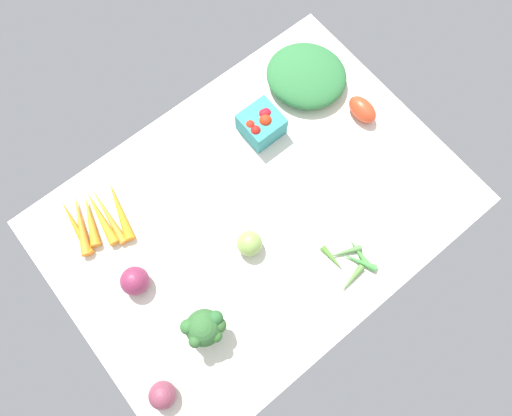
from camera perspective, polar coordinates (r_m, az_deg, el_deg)
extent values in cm
cube|color=silver|center=(120.21, 0.00, -0.43)|extent=(104.00, 76.00, 2.00)
sphere|color=#832A4B|center=(115.29, -14.83, -8.76)|extent=(7.05, 7.05, 7.05)
ellipsoid|color=#D64222|center=(131.36, 13.09, 11.83)|extent=(5.37, 9.11, 5.36)
cube|color=teal|center=(125.01, 0.66, 10.35)|extent=(10.04, 10.04, 6.94)
sphere|color=red|center=(120.65, -0.04, 9.60)|extent=(2.74, 2.74, 2.74)
sphere|color=red|center=(121.74, -0.71, 10.26)|extent=(2.62, 2.62, 2.62)
sphere|color=red|center=(122.01, 1.18, 10.78)|extent=(3.38, 3.38, 3.38)
sphere|color=red|center=(123.22, 1.00, 11.50)|extent=(3.03, 3.03, 3.03)
sphere|color=red|center=(123.36, 1.26, 11.66)|extent=(2.92, 2.92, 2.92)
cone|color=#518831|center=(116.86, 9.54, -6.25)|extent=(1.69, 7.95, 1.59)
cone|color=#54803C|center=(116.63, 11.78, -8.71)|extent=(8.82, 3.27, 1.83)
cone|color=#458C3E|center=(118.47, 12.57, -5.27)|extent=(2.59, 7.59, 1.60)
cone|color=#408D3E|center=(117.81, 12.65, -6.48)|extent=(5.83, 9.09, 1.89)
cone|color=#4E7E41|center=(117.62, 10.88, -5.47)|extent=(9.07, 5.17, 1.70)
cone|color=orange|center=(123.06, -16.62, -0.19)|extent=(7.11, 17.38, 2.68)
cone|color=orange|center=(123.85, -17.98, -0.76)|extent=(3.73, 18.08, 2.17)
cone|color=orange|center=(123.95, -18.78, -1.01)|extent=(4.68, 16.89, 2.72)
cone|color=orange|center=(124.47, -19.88, -1.43)|extent=(7.64, 14.12, 2.75)
cone|color=orange|center=(125.07, -20.97, -1.84)|extent=(8.80, 16.77, 2.74)
cone|color=orange|center=(125.65, -21.56, -2.11)|extent=(4.06, 17.22, 2.29)
cylinder|color=#94BD82|center=(112.71, -6.21, -14.72)|extent=(3.57, 3.57, 3.71)
sphere|color=#30632F|center=(107.69, -6.49, -14.57)|extent=(8.52, 8.52, 8.52)
sphere|color=#306329|center=(106.49, -4.99, -15.58)|extent=(2.87, 2.87, 2.87)
sphere|color=#31602B|center=(106.78, -4.66, -14.34)|extent=(3.57, 3.57, 3.57)
sphere|color=#305F2D|center=(105.85, -7.58, -16.10)|extent=(2.96, 2.96, 2.96)
sphere|color=#2C6331|center=(105.70, -5.04, -13.47)|extent=(3.45, 3.45, 3.45)
sphere|color=#316730|center=(106.49, -8.47, -14.40)|extent=(3.57, 3.57, 3.57)
ellipsoid|color=#2F733B|center=(133.89, 6.28, 16.05)|extent=(29.42, 30.00, 6.41)
sphere|color=#88AC53|center=(113.65, -0.82, -4.42)|extent=(6.40, 6.40, 6.40)
sphere|color=#80384B|center=(112.97, -11.55, -21.84)|extent=(6.31, 6.31, 6.31)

